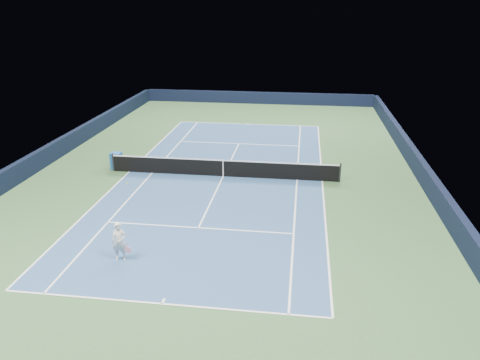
# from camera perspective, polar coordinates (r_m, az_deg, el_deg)

# --- Properties ---
(ground) EXTENTS (40.00, 40.00, 0.00)m
(ground) POSITION_cam_1_polar(r_m,az_deg,el_deg) (26.22, -2.06, 0.45)
(ground) COLOR #32562F
(ground) RESTS_ON ground
(wall_far) EXTENTS (22.00, 0.35, 1.10)m
(wall_far) POSITION_cam_1_polar(r_m,az_deg,el_deg) (45.04, 2.24, 9.98)
(wall_far) COLOR black
(wall_far) RESTS_ON ground
(wall_right) EXTENTS (0.35, 40.00, 1.10)m
(wall_right) POSITION_cam_1_polar(r_m,az_deg,el_deg) (26.51, 21.66, 0.41)
(wall_right) COLOR black
(wall_right) RESTS_ON ground
(wall_left) EXTENTS (0.35, 40.00, 1.10)m
(wall_left) POSITION_cam_1_polar(r_m,az_deg,el_deg) (29.77, -23.09, 2.40)
(wall_left) COLOR black
(wall_left) RESTS_ON ground
(court_surface) EXTENTS (10.97, 23.77, 0.01)m
(court_surface) POSITION_cam_1_polar(r_m,az_deg,el_deg) (26.21, -2.06, 0.46)
(court_surface) COLOR #2B4D7A
(court_surface) RESTS_ON ground
(baseline_far) EXTENTS (10.97, 0.08, 0.00)m
(baseline_far) POSITION_cam_1_polar(r_m,az_deg,el_deg) (37.45, 1.02, 6.84)
(baseline_far) COLOR white
(baseline_far) RESTS_ON ground
(baseline_near) EXTENTS (10.97, 0.08, 0.00)m
(baseline_near) POSITION_cam_1_polar(r_m,az_deg,el_deg) (15.94, -9.50, -14.66)
(baseline_near) COLOR white
(baseline_near) RESTS_ON ground
(sideline_doubles_right) EXTENTS (0.08, 23.77, 0.00)m
(sideline_doubles_right) POSITION_cam_1_polar(r_m,az_deg,el_deg) (25.90, 9.99, -0.12)
(sideline_doubles_right) COLOR white
(sideline_doubles_right) RESTS_ON ground
(sideline_doubles_left) EXTENTS (0.08, 23.77, 0.00)m
(sideline_doubles_left) POSITION_cam_1_polar(r_m,az_deg,el_deg) (27.63, -13.34, 1.00)
(sideline_doubles_left) COLOR white
(sideline_doubles_left) RESTS_ON ground
(sideline_singles_right) EXTENTS (0.08, 23.77, 0.00)m
(sideline_singles_right) POSITION_cam_1_polar(r_m,az_deg,el_deg) (25.87, 6.96, 0.03)
(sideline_singles_right) COLOR white
(sideline_singles_right) RESTS_ON ground
(sideline_singles_left) EXTENTS (0.08, 23.77, 0.00)m
(sideline_singles_left) POSITION_cam_1_polar(r_m,az_deg,el_deg) (27.18, -10.64, 0.87)
(sideline_singles_left) COLOR white
(sideline_singles_left) RESTS_ON ground
(service_line_far) EXTENTS (8.23, 0.08, 0.00)m
(service_line_far) POSITION_cam_1_polar(r_m,az_deg,el_deg) (32.21, -0.14, 4.45)
(service_line_far) COLOR white
(service_line_far) RESTS_ON ground
(service_line_near) EXTENTS (8.23, 0.08, 0.00)m
(service_line_near) POSITION_cam_1_polar(r_m,az_deg,el_deg) (20.47, -5.09, -5.81)
(service_line_near) COLOR white
(service_line_near) RESTS_ON ground
(center_service_line) EXTENTS (0.08, 12.80, 0.00)m
(center_service_line) POSITION_cam_1_polar(r_m,az_deg,el_deg) (26.21, -2.06, 0.47)
(center_service_line) COLOR white
(center_service_line) RESTS_ON ground
(center_mark_far) EXTENTS (0.08, 0.30, 0.00)m
(center_mark_far) POSITION_cam_1_polar(r_m,az_deg,el_deg) (37.31, 0.99, 6.79)
(center_mark_far) COLOR white
(center_mark_far) RESTS_ON ground
(center_mark_near) EXTENTS (0.08, 0.30, 0.00)m
(center_mark_near) POSITION_cam_1_polar(r_m,az_deg,el_deg) (16.06, -9.34, -14.35)
(center_mark_near) COLOR white
(center_mark_near) RESTS_ON ground
(tennis_net) EXTENTS (12.90, 0.10, 1.07)m
(tennis_net) POSITION_cam_1_polar(r_m,az_deg,el_deg) (26.04, -2.07, 1.49)
(tennis_net) COLOR black
(tennis_net) RESTS_ON ground
(sponsor_cube) EXTENTS (0.61, 0.55, 0.97)m
(sponsor_cube) POSITION_cam_1_polar(r_m,az_deg,el_deg) (28.20, -14.84, 2.29)
(sponsor_cube) COLOR #1C5BA9
(sponsor_cube) RESTS_ON ground
(tennis_player) EXTENTS (0.77, 1.27, 2.76)m
(tennis_player) POSITION_cam_1_polar(r_m,az_deg,el_deg) (18.26, -14.47, -7.27)
(tennis_player) COLOR silver
(tennis_player) RESTS_ON ground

